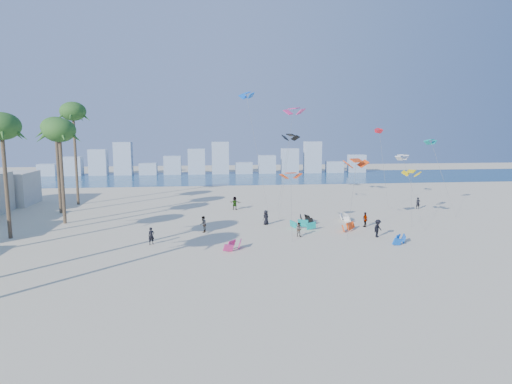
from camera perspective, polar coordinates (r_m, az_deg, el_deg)
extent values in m
plane|color=beige|center=(32.98, -1.93, -11.83)|extent=(220.00, 220.00, 0.00)
plane|color=navy|center=(103.53, -5.32, 1.88)|extent=(220.00, 220.00, 0.00)
imported|color=black|center=(44.19, -13.76, -5.70)|extent=(0.74, 0.64, 1.73)
imported|color=gray|center=(46.36, 5.71, -4.98)|extent=(0.94, 0.93, 1.53)
imported|color=black|center=(51.86, 1.33, -3.40)|extent=(1.02, 0.96, 1.76)
imported|color=gray|center=(52.25, 14.31, -3.57)|extent=(0.54, 1.07, 1.76)
imported|color=black|center=(47.54, 15.90, -4.68)|extent=(1.43, 1.31, 1.93)
imported|color=gray|center=(61.68, -2.84, -1.48)|extent=(1.83, 1.25, 1.90)
imported|color=black|center=(66.48, 20.75, -1.39)|extent=(0.62, 0.41, 1.69)
imported|color=gray|center=(48.24, -7.05, -4.29)|extent=(0.80, 0.97, 1.84)
cylinder|color=#595959|center=(46.17, 4.74, -1.84)|extent=(0.89, 5.46, 6.57)
cylinder|color=#595959|center=(56.71, 3.86, 2.14)|extent=(2.31, 3.79, 10.70)
cylinder|color=#595959|center=(53.74, 20.17, 0.06)|extent=(0.59, 5.42, 8.35)
cylinder|color=#595959|center=(60.94, 0.13, 5.37)|extent=(2.70, 4.29, 16.62)
cylinder|color=#595959|center=(65.17, 16.63, 2.98)|extent=(0.71, 2.95, 11.56)
cylinder|color=#595959|center=(54.71, 19.97, -0.84)|extent=(0.88, 2.50, 6.37)
cylinder|color=#595959|center=(61.32, 3.99, 4.35)|extent=(2.69, 2.18, 14.44)
cylinder|color=#595959|center=(62.39, 23.62, 1.72)|extent=(2.12, 3.79, 10.04)
cylinder|color=#595959|center=(47.72, 12.66, -0.84)|extent=(2.46, 4.66, 7.95)
cylinder|color=brown|center=(51.49, -30.32, 1.02)|extent=(0.40, 0.40, 11.74)
ellipsoid|color=#2E5E21|center=(51.21, -30.79, 7.55)|extent=(3.80, 3.80, 2.85)
cylinder|color=brown|center=(56.84, -24.38, 1.77)|extent=(0.40, 0.40, 11.33)
ellipsoid|color=#2E5E21|center=(56.56, -24.72, 7.49)|extent=(3.80, 3.80, 2.85)
cylinder|color=brown|center=(64.28, -24.81, 2.58)|extent=(0.40, 0.40, 11.73)
ellipsoid|color=#2E5E21|center=(64.05, -25.13, 7.80)|extent=(3.80, 3.80, 2.85)
cylinder|color=brown|center=(70.76, -22.87, 4.12)|extent=(0.40, 0.40, 14.15)
ellipsoid|color=#2E5E21|center=(70.70, -23.19, 9.85)|extent=(3.80, 3.80, 2.85)
cube|color=beige|center=(75.81, -30.39, 0.39)|extent=(8.00, 7.00, 5.00)
cube|color=#9EADBF|center=(119.97, -25.98, 2.66)|extent=(4.40, 3.00, 3.00)
cube|color=#9EADBF|center=(118.00, -23.16, 3.19)|extent=(4.40, 3.00, 4.80)
cube|color=#9EADBF|center=(116.34, -20.25, 3.73)|extent=(4.40, 3.00, 6.60)
cube|color=#9EADBF|center=(115.00, -17.26, 4.27)|extent=(4.40, 3.00, 8.40)
cube|color=#9EADBF|center=(114.24, -14.14, 3.01)|extent=(4.40, 3.00, 3.00)
cube|color=#9EADBF|center=(113.54, -11.04, 3.53)|extent=(4.40, 3.00, 4.80)
cube|color=#9EADBF|center=(113.19, -7.92, 4.04)|extent=(4.40, 3.00, 6.60)
cube|color=#9EADBF|center=(113.17, -4.78, 4.55)|extent=(4.40, 3.00, 8.40)
cube|color=#9EADBF|center=(113.76, -1.63, 3.23)|extent=(4.40, 3.00, 3.00)
cube|color=#9EADBF|center=(114.41, 1.47, 3.71)|extent=(4.40, 3.00, 4.80)
cube|color=#9EADBF|center=(115.40, 4.52, 4.17)|extent=(4.40, 3.00, 6.60)
cube|color=#9EADBF|center=(116.71, 7.52, 4.62)|extent=(4.40, 3.00, 8.40)
cube|color=#9EADBF|center=(118.58, 10.41, 3.30)|extent=(4.40, 3.00, 3.00)
cube|color=#9EADBF|center=(120.49, 13.24, 3.72)|extent=(4.40, 3.00, 4.80)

